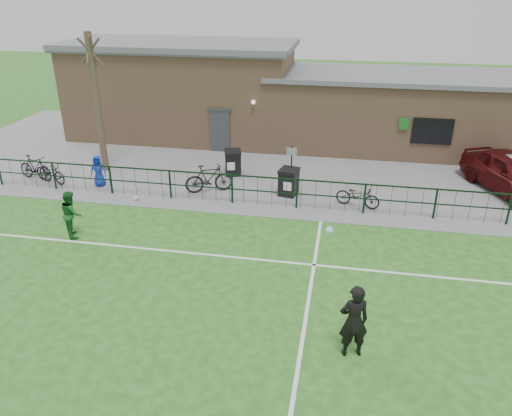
% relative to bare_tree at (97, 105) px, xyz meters
% --- Properties ---
extents(ground, '(90.00, 90.00, 0.00)m').
position_rel_bare_tree_xyz_m(ground, '(8.00, -10.50, -3.00)').
color(ground, '#225819').
rests_on(ground, ground).
extents(paving_strip, '(34.00, 13.00, 0.02)m').
position_rel_bare_tree_xyz_m(paving_strip, '(8.00, 3.00, -2.99)').
color(paving_strip, slate).
rests_on(paving_strip, ground).
extents(pitch_line_touch, '(28.00, 0.10, 0.01)m').
position_rel_bare_tree_xyz_m(pitch_line_touch, '(8.00, -2.70, -3.00)').
color(pitch_line_touch, white).
rests_on(pitch_line_touch, ground).
extents(pitch_line_mid, '(28.00, 0.10, 0.01)m').
position_rel_bare_tree_xyz_m(pitch_line_mid, '(8.00, -6.50, -3.00)').
color(pitch_line_mid, white).
rests_on(pitch_line_mid, ground).
extents(pitch_line_perp, '(0.10, 16.00, 0.01)m').
position_rel_bare_tree_xyz_m(pitch_line_perp, '(10.00, -10.50, -3.00)').
color(pitch_line_perp, white).
rests_on(pitch_line_perp, ground).
extents(perimeter_fence, '(28.00, 0.10, 1.20)m').
position_rel_bare_tree_xyz_m(perimeter_fence, '(8.00, -2.50, -2.40)').
color(perimeter_fence, black).
rests_on(perimeter_fence, ground).
extents(bare_tree, '(0.30, 0.30, 6.00)m').
position_rel_bare_tree_xyz_m(bare_tree, '(0.00, 0.00, 0.00)').
color(bare_tree, '#443829').
rests_on(bare_tree, ground).
extents(wheelie_bin_left, '(0.85, 0.92, 1.01)m').
position_rel_bare_tree_xyz_m(wheelie_bin_left, '(5.84, 0.52, -2.47)').
color(wheelie_bin_left, black).
rests_on(wheelie_bin_left, paving_strip).
extents(wheelie_bin_right, '(0.80, 0.87, 1.00)m').
position_rel_bare_tree_xyz_m(wheelie_bin_right, '(8.54, -1.28, -2.48)').
color(wheelie_bin_right, black).
rests_on(wheelie_bin_right, paving_strip).
extents(sign_post, '(0.07, 0.07, 2.00)m').
position_rel_bare_tree_xyz_m(sign_post, '(8.61, -1.08, -1.98)').
color(sign_post, black).
rests_on(sign_post, paving_strip).
extents(car_maroon, '(3.66, 5.17, 1.63)m').
position_rel_bare_tree_xyz_m(car_maroon, '(17.32, 0.61, -2.16)').
color(car_maroon, '#420B0D').
rests_on(car_maroon, paving_strip).
extents(bicycle_b, '(1.87, 0.95, 1.08)m').
position_rel_bare_tree_xyz_m(bicycle_b, '(-2.37, -1.69, -2.44)').
color(bicycle_b, black).
rests_on(bicycle_b, paving_strip).
extents(bicycle_c, '(1.84, 1.16, 0.91)m').
position_rel_bare_tree_xyz_m(bicycle_c, '(-1.59, -1.84, -2.52)').
color(bicycle_c, black).
rests_on(bicycle_c, paving_strip).
extents(bicycle_d, '(2.00, 1.32, 1.17)m').
position_rel_bare_tree_xyz_m(bicycle_d, '(5.34, -1.62, -2.39)').
color(bicycle_d, black).
rests_on(bicycle_d, paving_strip).
extents(bicycle_e, '(1.79, 1.01, 0.89)m').
position_rel_bare_tree_xyz_m(bicycle_e, '(11.27, -1.95, -2.54)').
color(bicycle_e, black).
rests_on(bicycle_e, paving_strip).
extents(spectator_child, '(0.72, 0.54, 1.32)m').
position_rel_bare_tree_xyz_m(spectator_child, '(0.63, -1.82, -2.32)').
color(spectator_child, '#122EAE').
rests_on(spectator_child, paving_strip).
extents(goalkeeper_kick, '(1.25, 2.99, 1.98)m').
position_rel_bare_tree_xyz_m(goalkeeper_kick, '(11.15, -10.24, -2.04)').
color(goalkeeper_kick, black).
rests_on(goalkeeper_kick, ground).
extents(outfield_player, '(0.94, 0.99, 1.61)m').
position_rel_bare_tree_xyz_m(outfield_player, '(1.80, -6.04, -2.20)').
color(outfield_player, '#195921').
rests_on(outfield_player, ground).
extents(ball_ground, '(0.20, 0.20, 0.20)m').
position_rel_bare_tree_xyz_m(ball_ground, '(2.71, -2.96, -2.90)').
color(ball_ground, white).
rests_on(ball_ground, ground).
extents(clubhouse, '(24.25, 5.40, 4.96)m').
position_rel_bare_tree_xyz_m(clubhouse, '(7.12, 6.00, -0.78)').
color(clubhouse, '#A67E5C').
rests_on(clubhouse, ground).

